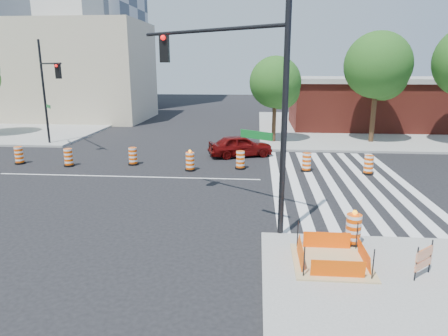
{
  "coord_description": "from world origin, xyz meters",
  "views": [
    {
      "loc": [
        6.77,
        -19.72,
        5.71
      ],
      "look_at": [
        5.39,
        -3.15,
        1.4
      ],
      "focal_mm": 32.0,
      "sensor_mm": 36.0,
      "label": 1
    }
  ],
  "objects": [
    {
      "name": "ground",
      "position": [
        0.0,
        0.0,
        0.0
      ],
      "size": [
        120.0,
        120.0,
        0.0
      ],
      "primitive_type": "plane",
      "color": "black",
      "rests_on": "ground"
    },
    {
      "name": "sidewalk_ne",
      "position": [
        18.0,
        18.0,
        0.07
      ],
      "size": [
        22.0,
        22.0,
        0.15
      ],
      "primitive_type": "cube",
      "color": "gray",
      "rests_on": "ground"
    },
    {
      "name": "sidewalk_nw",
      "position": [
        -18.0,
        18.0,
        0.07
      ],
      "size": [
        22.0,
        22.0,
        0.15
      ],
      "primitive_type": "cube",
      "color": "gray",
      "rests_on": "ground"
    },
    {
      "name": "crosswalk_east",
      "position": [
        10.95,
        0.0,
        0.01
      ],
      "size": [
        6.75,
        13.5,
        0.01
      ],
      "color": "silver",
      "rests_on": "ground"
    },
    {
      "name": "lane_centerline",
      "position": [
        0.0,
        0.0,
        0.01
      ],
      "size": [
        14.0,
        0.12,
        0.01
      ],
      "primitive_type": "cube",
      "color": "silver",
      "rests_on": "ground"
    },
    {
      "name": "excavation_pit",
      "position": [
        9.0,
        -9.0,
        0.22
      ],
      "size": [
        2.2,
        2.2,
        0.9
      ],
      "color": "tan",
      "rests_on": "ground"
    },
    {
      "name": "brick_storefront",
      "position": [
        18.0,
        18.0,
        2.32
      ],
      "size": [
        16.5,
        8.5,
        4.6
      ],
      "color": "maroon",
      "rests_on": "ground"
    },
    {
      "name": "beige_midrise",
      "position": [
        -12.0,
        22.0,
        5.0
      ],
      "size": [
        14.0,
        10.0,
        10.0
      ],
      "primitive_type": "cube",
      "color": "#C0B593",
      "rests_on": "ground"
    },
    {
      "name": "red_coupe",
      "position": [
        5.73,
        5.31,
        0.7
      ],
      "size": [
        4.4,
        2.93,
        1.39
      ],
      "primitive_type": "imported",
      "rotation": [
        0.0,
        0.0,
        1.92
      ],
      "color": "#560807",
      "rests_on": "ground"
    },
    {
      "name": "signal_pole_se",
      "position": [
        6.15,
        -5.9,
        5.31
      ],
      "size": [
        5.46,
        3.89,
        8.68
      ],
      "rotation": [
        0.0,
        0.0,
        2.53
      ],
      "color": "black",
      "rests_on": "ground"
    },
    {
      "name": "signal_pole_nw",
      "position": [
        -7.47,
        6.85,
        4.48
      ],
      "size": [
        3.65,
        4.28,
        7.28
      ],
      "rotation": [
        0.0,
        0.0,
        -0.87
      ],
      "color": "black",
      "rests_on": "ground"
    },
    {
      "name": "pit_drum",
      "position": [
        9.88,
        -7.71,
        0.63
      ],
      "size": [
        0.59,
        0.59,
        1.17
      ],
      "color": "black",
      "rests_on": "ground"
    },
    {
      "name": "barricade",
      "position": [
        11.3,
        -9.58,
        0.68
      ],
      "size": [
        0.65,
        0.57,
        0.97
      ],
      "rotation": [
        0.0,
        0.0,
        0.72
      ],
      "color": "#F35005",
      "rests_on": "ground"
    },
    {
      "name": "tree_north_c",
      "position": [
        8.06,
        10.05,
        4.27
      ],
      "size": [
        3.74,
        3.74,
        6.36
      ],
      "color": "#382314",
      "rests_on": "ground"
    },
    {
      "name": "tree_north_d",
      "position": [
        15.32,
        10.5,
        5.41
      ],
      "size": [
        4.74,
        4.74,
        8.06
      ],
      "color": "#382314",
      "rests_on": "ground"
    },
    {
      "name": "median_drum_1",
      "position": [
        -7.25,
        2.22,
        0.48
      ],
      "size": [
        0.6,
        0.6,
        1.02
      ],
      "color": "black",
      "rests_on": "ground"
    },
    {
      "name": "median_drum_2",
      "position": [
        -4.07,
        1.92,
        0.48
      ],
      "size": [
        0.6,
        0.6,
        1.02
      ],
      "color": "black",
      "rests_on": "ground"
    },
    {
      "name": "median_drum_3",
      "position": [
        -0.45,
        2.55,
        0.48
      ],
      "size": [
        0.6,
        0.6,
        1.02
      ],
      "color": "black",
      "rests_on": "ground"
    },
    {
      "name": "median_drum_4",
      "position": [
        3.11,
        1.52,
        0.49
      ],
      "size": [
        0.6,
        0.6,
        1.18
      ],
      "color": "black",
      "rests_on": "ground"
    },
    {
      "name": "median_drum_5",
      "position": [
        5.87,
        2.12,
        0.48
      ],
      "size": [
        0.6,
        0.6,
        1.02
      ],
      "color": "black",
      "rests_on": "ground"
    },
    {
      "name": "median_drum_6",
      "position": [
        9.53,
        1.9,
        0.48
      ],
      "size": [
        0.6,
        0.6,
        1.02
      ],
      "color": "black",
      "rests_on": "ground"
    },
    {
      "name": "median_drum_7",
      "position": [
        12.77,
        1.57,
        0.48
      ],
      "size": [
        0.6,
        0.6,
        1.02
      ],
      "color": "black",
      "rests_on": "ground"
    }
  ]
}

